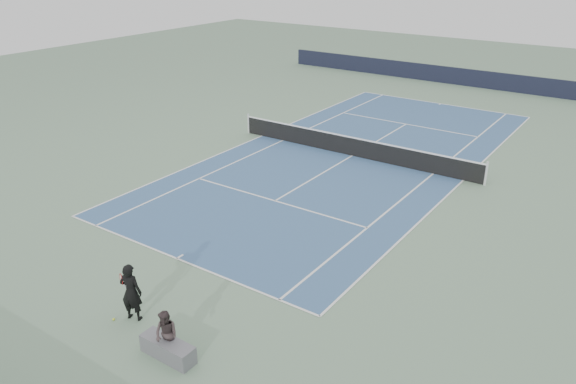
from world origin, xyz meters
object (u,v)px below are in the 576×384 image
Objects in this scene: tennis_player at (131,292)px; tennis_ball at (114,319)px; tennis_net at (353,146)px; spectator_bench at (167,341)px.

tennis_ball is (-0.39, -0.39, -0.82)m from tennis_player.
spectator_bench is at bearing -78.07° from tennis_net.
tennis_player is at bearing 162.89° from spectator_bench.
spectator_bench is (1.93, -0.59, -0.38)m from tennis_player.
tennis_net is 15.26m from tennis_ball.
tennis_ball is at bearing -134.75° from tennis_player.
spectator_bench is at bearing -17.11° from tennis_player.
tennis_net reaches higher than tennis_ball.
tennis_ball is at bearing 175.01° from spectator_bench.
tennis_ball is (0.94, -15.22, -0.47)m from tennis_net.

